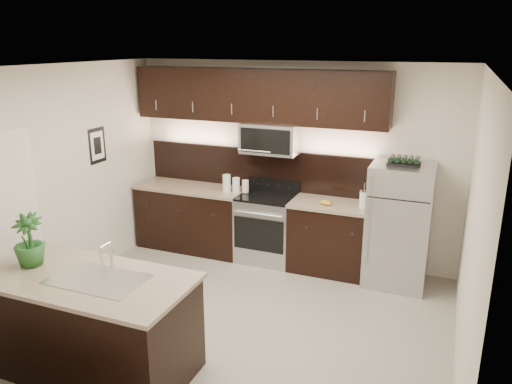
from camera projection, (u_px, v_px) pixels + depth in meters
ground at (233, 323)px, 5.43m from camera, size 4.50×4.50×0.00m
room_walls at (219, 172)px, 4.95m from camera, size 4.52×4.02×2.71m
counter_run at (253, 226)px, 6.96m from camera, size 3.51×0.65×0.94m
upper_fixtures at (259, 104)px, 6.60m from camera, size 3.49×0.40×1.66m
island at (89, 323)px, 4.55m from camera, size 1.96×0.96×0.94m
sink_faucet at (98, 277)px, 4.36m from camera, size 0.84×0.50×0.28m
refrigerator at (399, 226)px, 6.12m from camera, size 0.74×0.67×1.54m
wine_rack at (404, 161)px, 5.89m from camera, size 0.38×0.24×0.09m
plant at (29, 240)px, 4.57m from camera, size 0.35×0.35×0.50m
canisters at (234, 184)px, 6.87m from camera, size 0.35×0.17×0.24m
french_press at (364, 199)px, 6.21m from camera, size 0.11×0.11×0.32m
bananas at (324, 202)px, 6.38m from camera, size 0.20×0.18×0.05m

